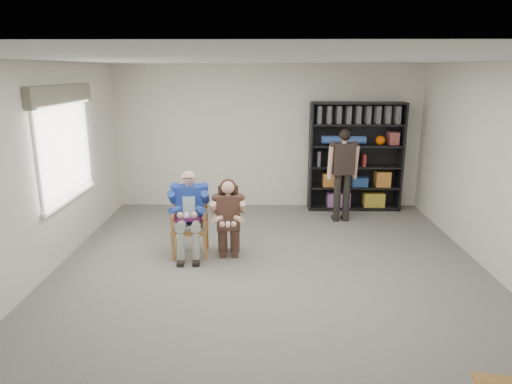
# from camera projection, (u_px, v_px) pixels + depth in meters

# --- Properties ---
(room_shell) EXTENTS (6.00, 7.00, 2.80)m
(room_shell) POSITION_uv_depth(u_px,v_px,m) (271.00, 177.00, 5.63)
(room_shell) COLOR silver
(room_shell) RESTS_ON ground
(floor) EXTENTS (6.00, 7.00, 0.01)m
(floor) POSITION_uv_depth(u_px,v_px,m) (271.00, 281.00, 5.99)
(floor) COLOR #615E5A
(floor) RESTS_ON ground
(window_left) EXTENTS (0.16, 2.00, 1.75)m
(window_left) POSITION_uv_depth(u_px,v_px,m) (66.00, 145.00, 6.58)
(window_left) COLOR white
(window_left) RESTS_ON room_shell
(armchair) EXTENTS (0.60, 0.59, 0.99)m
(armchair) POSITION_uv_depth(u_px,v_px,m) (190.00, 223.00, 6.72)
(armchair) COLOR olive
(armchair) RESTS_ON floor
(seated_man) EXTENTS (0.60, 0.80, 1.29)m
(seated_man) POSITION_uv_depth(u_px,v_px,m) (190.00, 214.00, 6.68)
(seated_man) COLOR #1D4392
(seated_man) RESTS_ON floor
(kneeling_woman) EXTENTS (0.54, 0.82, 1.18)m
(kneeling_woman) POSITION_uv_depth(u_px,v_px,m) (229.00, 220.00, 6.57)
(kneeling_woman) COLOR #3D201D
(kneeling_woman) RESTS_ON floor
(bookshelf) EXTENTS (1.80, 0.38, 2.10)m
(bookshelf) POSITION_uv_depth(u_px,v_px,m) (355.00, 157.00, 8.86)
(bookshelf) COLOR black
(bookshelf) RESTS_ON floor
(standing_man) EXTENTS (0.55, 0.34, 1.69)m
(standing_man) POSITION_uv_depth(u_px,v_px,m) (343.00, 176.00, 8.18)
(standing_man) COLOR black
(standing_man) RESTS_ON floor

